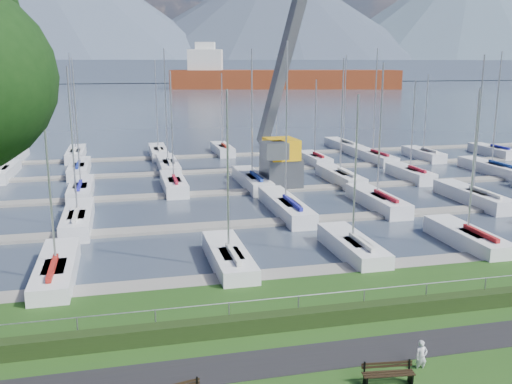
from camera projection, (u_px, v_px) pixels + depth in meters
name	position (u px, v px, depth m)	size (l,w,h in m)	color
path	(347.00, 353.00, 21.74)	(160.00, 2.00, 0.04)	black
water	(136.00, 86.00, 271.27)	(800.00, 540.00, 0.20)	#3A4556
hedge	(324.00, 316.00, 24.13)	(80.00, 0.70, 0.70)	black
fence	(321.00, 294.00, 24.32)	(0.04, 0.04, 80.00)	gray
foothill	(132.00, 70.00, 336.23)	(900.00, 80.00, 12.00)	#455165
mountains	(137.00, 10.00, 399.60)	(1190.00, 360.00, 115.00)	#445364
docks	(219.00, 193.00, 49.29)	(90.00, 41.60, 0.25)	slate
bench_right	(388.00, 374.00, 19.55)	(1.84, 0.63, 0.85)	black
person	(422.00, 353.00, 20.56)	(0.45, 0.30, 1.24)	silver
crane	(283.00, 124.00, 51.71)	(5.79, 13.23, 22.35)	#525559
cargo_ship_mid	(274.00, 79.00, 244.02)	(98.03, 39.52, 21.50)	maroon
sailboat_fleet	(198.00, 124.00, 51.11)	(75.27, 49.88, 12.90)	maroon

